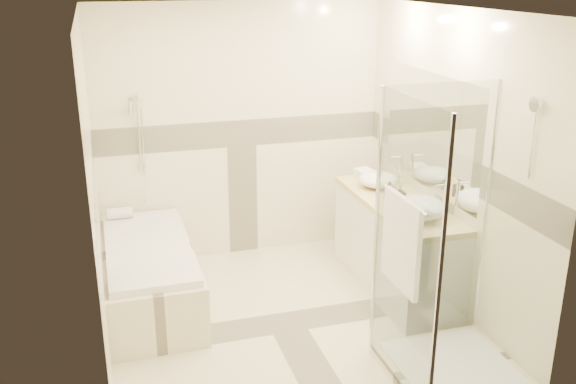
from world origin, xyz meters
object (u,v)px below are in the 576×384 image
object	(u,v)px
shower_enclosure	(438,310)
amenity_bottle_b	(389,189)
vessel_sink_far	(419,208)
vanity	(396,245)
bathtub	(150,271)
vessel_sink_near	(378,180)
amenity_bottle_a	(400,194)

from	to	relation	value
shower_enclosure	amenity_bottle_b	size ratio (longest dim) A/B	15.63
amenity_bottle_b	vessel_sink_far	bearing A→B (deg)	-90.00
amenity_bottle_b	vanity	bearing A→B (deg)	-82.34
bathtub	shower_enclosure	distance (m)	2.47
vessel_sink_near	amenity_bottle_a	size ratio (longest dim) A/B	2.18
vanity	bathtub	bearing A→B (deg)	170.75
shower_enclosure	amenity_bottle_b	xyz separation A→B (m)	(0.27, 1.42, 0.41)
shower_enclosure	amenity_bottle_a	bearing A→B (deg)	77.28
bathtub	amenity_bottle_b	bearing A→B (deg)	-5.41
bathtub	amenity_bottle_a	distance (m)	2.26
vessel_sink_far	amenity_bottle_a	bearing A→B (deg)	90.00
bathtub	vessel_sink_near	xyz separation A→B (m)	(2.13, 0.05, 0.61)
vessel_sink_near	vanity	bearing A→B (deg)	-87.12
vessel_sink_far	amenity_bottle_a	xyz separation A→B (m)	(0.00, 0.35, -0.01)
vessel_sink_far	vessel_sink_near	bearing A→B (deg)	90.00
amenity_bottle_b	shower_enclosure	bearing A→B (deg)	-100.88
vessel_sink_far	bathtub	bearing A→B (deg)	160.27
bathtub	vessel_sink_far	xyz separation A→B (m)	(2.13, -0.76, 0.63)
vanity	amenity_bottle_a	size ratio (longest dim) A/B	9.93
bathtub	vessel_sink_far	bearing A→B (deg)	-19.73
bathtub	amenity_bottle_a	xyz separation A→B (m)	(2.13, -0.41, 0.62)
vanity	shower_enclosure	xyz separation A→B (m)	(-0.29, -1.27, 0.08)
shower_enclosure	bathtub	bearing A→B (deg)	138.90
shower_enclosure	amenity_bottle_b	bearing A→B (deg)	79.12
vessel_sink_far	amenity_bottle_b	world-z (taller)	vessel_sink_far
bathtub	vessel_sink_near	bearing A→B (deg)	1.28
vessel_sink_near	amenity_bottle_b	distance (m)	0.25
vanity	amenity_bottle_b	xyz separation A→B (m)	(-0.02, 0.15, 0.49)
vanity	amenity_bottle_b	world-z (taller)	amenity_bottle_b
vessel_sink_far	shower_enclosure	bearing A→B (deg)	-107.66
vanity	shower_enclosure	world-z (taller)	shower_enclosure
vanity	shower_enclosure	size ratio (longest dim) A/B	0.79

